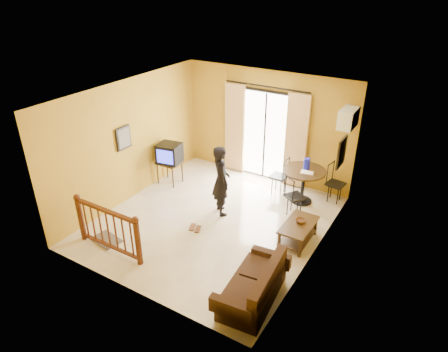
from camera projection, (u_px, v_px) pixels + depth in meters
The scene contains 19 objects.
ground at pixel (213, 221), 8.70m from camera, with size 5.00×5.00×0.00m, color beige.
room_shell at pixel (212, 149), 7.92m from camera, with size 5.00×5.00×5.00m.
balcony_door at pixel (265, 135), 10.01m from camera, with size 2.25×0.14×2.46m.
tv_table at pixel (169, 165), 10.05m from camera, with size 0.58×0.48×0.58m.
television at pixel (169, 153), 9.89m from camera, with size 0.62×0.58×0.49m.
picture_left at pixel (124, 138), 8.86m from camera, with size 0.05×0.42×0.52m.
dining_table at pixel (304, 177), 9.14m from camera, with size 0.99×0.99×0.82m.
water_jug at pixel (307, 164), 9.05m from camera, with size 0.14×0.14×0.27m, color #151ACA.
serving_tray at pixel (307, 172), 8.94m from camera, with size 0.28×0.18×0.02m, color white.
dining_chairs at pixel (301, 202), 9.41m from camera, with size 1.72×1.54×0.95m.
air_conditioner at pixel (348, 118), 8.23m from camera, with size 0.31×0.60×0.40m.
botanical_print at pixel (341, 152), 7.91m from camera, with size 0.05×0.50×0.60m.
coffee_table at pixel (298, 230), 7.91m from camera, with size 0.54×0.97×0.43m.
bowl at pixel (300, 221), 7.89m from camera, with size 0.20×0.20×0.06m, color #55321D.
sofa at pixel (255, 287), 6.50m from camera, with size 0.84×1.59×0.73m.
standing_person at pixel (221, 181), 8.65m from camera, with size 0.59×0.39×1.61m, color black.
stair_balustrade at pixel (108, 226), 7.53m from camera, with size 1.63×0.13×1.04m.
doormat at pixel (107, 240), 8.08m from camera, with size 0.60×0.40×0.02m, color #524A42.
sandals at pixel (195, 228), 8.43m from camera, with size 0.33×0.27×0.03m.
Camera 1 is at (3.97, -6.10, 4.88)m, focal length 32.00 mm.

